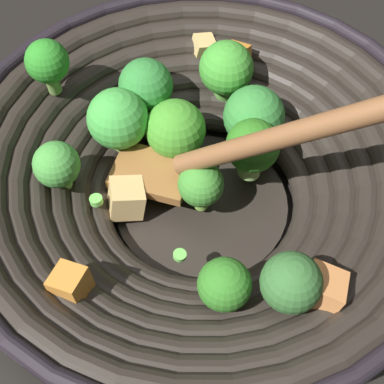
# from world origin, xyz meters

# --- Properties ---
(ground_plane) EXTENTS (4.00, 4.00, 0.00)m
(ground_plane) POSITION_xyz_m (0.00, 0.00, 0.00)
(ground_plane) COLOR black
(wok) EXTENTS (0.43, 0.46, 0.21)m
(wok) POSITION_xyz_m (0.00, 0.00, 0.06)
(wok) COLOR black
(wok) RESTS_ON ground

